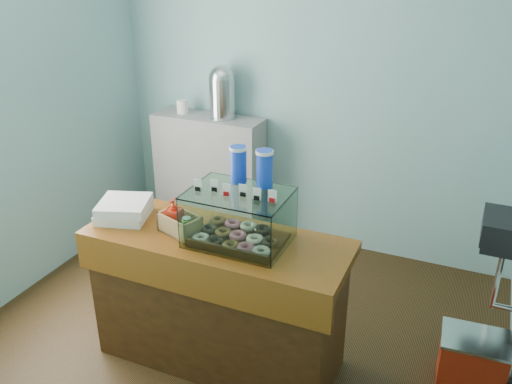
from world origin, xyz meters
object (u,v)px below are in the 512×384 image
at_px(coffee_urn, 222,90).
at_px(counter, 218,299).
at_px(red_cooler, 472,361).
at_px(display_case, 241,213).

bearing_deg(coffee_urn, counter, -64.58).
bearing_deg(red_cooler, counter, -168.91).
bearing_deg(counter, coffee_urn, 115.42).
distance_m(counter, display_case, 0.63).
distance_m(coffee_urn, red_cooler, 2.81).
distance_m(display_case, red_cooler, 1.67).
relative_size(counter, red_cooler, 3.87).
xyz_separation_m(counter, red_cooler, (1.51, 0.40, -0.28)).
bearing_deg(counter, display_case, 15.85).
bearing_deg(red_cooler, display_case, -169.00).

